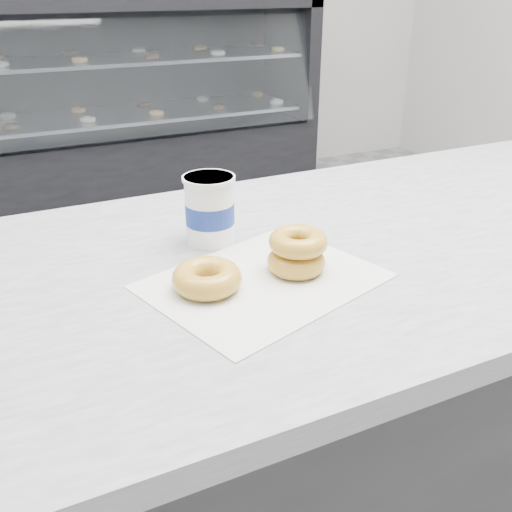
# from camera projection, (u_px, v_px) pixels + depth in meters

# --- Properties ---
(ground) EXTENTS (5.00, 5.00, 0.00)m
(ground) POSITION_uv_depth(u_px,v_px,m) (275.00, 402.00, 1.97)
(ground) COLOR #979799
(ground) RESTS_ON ground
(counter) EXTENTS (3.06, 0.76, 0.90)m
(counter) POSITION_uv_depth(u_px,v_px,m) (399.00, 405.00, 1.29)
(counter) COLOR #333335
(counter) RESTS_ON ground
(display_case) EXTENTS (2.40, 0.74, 1.25)m
(display_case) POSITION_uv_depth(u_px,v_px,m) (118.00, 130.00, 3.48)
(display_case) COLOR black
(display_case) RESTS_ON ground
(wax_paper) EXTENTS (0.40, 0.35, 0.00)m
(wax_paper) POSITION_uv_depth(u_px,v_px,m) (264.00, 281.00, 0.88)
(wax_paper) COLOR silver
(wax_paper) RESTS_ON counter
(donut_single) EXTENTS (0.14, 0.14, 0.04)m
(donut_single) POSITION_uv_depth(u_px,v_px,m) (207.00, 278.00, 0.85)
(donut_single) COLOR gold
(donut_single) RESTS_ON wax_paper
(donut_stack) EXTENTS (0.13, 0.13, 0.06)m
(donut_stack) POSITION_uv_depth(u_px,v_px,m) (297.00, 252.00, 0.90)
(donut_stack) COLOR gold
(donut_stack) RESTS_ON wax_paper
(coffee_cup) EXTENTS (0.10, 0.10, 0.12)m
(coffee_cup) POSITION_uv_depth(u_px,v_px,m) (210.00, 209.00, 0.99)
(coffee_cup) COLOR white
(coffee_cup) RESTS_ON counter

